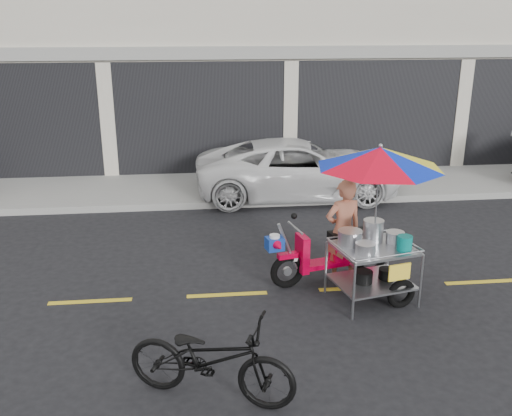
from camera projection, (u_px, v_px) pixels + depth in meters
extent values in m
plane|color=black|center=(358.00, 288.00, 8.72)|extent=(90.00, 90.00, 0.00)
cube|color=gray|center=(296.00, 183.00, 13.87)|extent=(45.00, 3.00, 0.15)
cube|color=beige|center=(270.00, 13.00, 17.31)|extent=(36.00, 8.00, 8.00)
cube|color=black|center=(290.00, 120.00, 14.34)|extent=(35.28, 0.06, 2.90)
cube|color=gray|center=(292.00, 52.00, 13.79)|extent=(36.00, 0.12, 0.30)
cube|color=gold|center=(358.00, 288.00, 8.72)|extent=(42.00, 0.10, 0.01)
imported|color=white|center=(299.00, 169.00, 12.92)|extent=(4.73, 2.28, 1.30)
imported|color=black|center=(211.00, 359.00, 6.07)|extent=(1.99, 1.30, 0.99)
torus|color=black|center=(287.00, 271.00, 8.66)|extent=(0.56, 0.22, 0.55)
torus|color=black|center=(371.00, 259.00, 9.11)|extent=(0.56, 0.22, 0.55)
cylinder|color=#9EA0A5|center=(287.00, 271.00, 8.66)|extent=(0.14, 0.09, 0.13)
cylinder|color=#9EA0A5|center=(371.00, 259.00, 9.11)|extent=(0.14, 0.09, 0.13)
cube|color=#C60029|center=(288.00, 255.00, 8.58)|extent=(0.33, 0.18, 0.08)
cylinder|color=#9EA0A5|center=(288.00, 247.00, 8.53)|extent=(0.35, 0.12, 0.78)
cube|color=#C60029|center=(302.00, 253.00, 8.66)|extent=(0.19, 0.34, 0.58)
cube|color=#C60029|center=(327.00, 263.00, 8.86)|extent=(0.81, 0.43, 0.08)
cube|color=#C60029|center=(353.00, 246.00, 8.92)|extent=(0.76, 0.40, 0.38)
cube|color=black|center=(348.00, 234.00, 8.82)|extent=(0.66, 0.36, 0.10)
cylinder|color=#9EA0A5|center=(295.00, 228.00, 8.48)|extent=(0.15, 0.52, 0.03)
sphere|color=black|center=(294.00, 216.00, 8.63)|extent=(0.10, 0.10, 0.10)
cylinder|color=white|center=(295.00, 259.00, 8.64)|extent=(0.14, 0.14, 0.05)
cube|color=navy|center=(275.00, 244.00, 8.44)|extent=(0.29, 0.26, 0.19)
cylinder|color=white|center=(275.00, 236.00, 8.41)|extent=(0.18, 0.18, 0.05)
cone|color=#C60029|center=(279.00, 246.00, 8.29)|extent=(0.22, 0.24, 0.17)
torus|color=black|center=(401.00, 294.00, 8.09)|extent=(0.45, 0.19, 0.44)
cylinder|color=#9EA0A5|center=(354.00, 293.00, 7.69)|extent=(0.04, 0.04, 0.82)
cylinder|color=#9EA0A5|center=(326.00, 267.00, 8.47)|extent=(0.04, 0.04, 0.82)
cylinder|color=#9EA0A5|center=(421.00, 281.00, 8.02)|extent=(0.04, 0.04, 0.82)
cylinder|color=#9EA0A5|center=(388.00, 258.00, 8.79)|extent=(0.04, 0.04, 0.82)
cube|color=#9EA0A5|center=(372.00, 282.00, 8.28)|extent=(1.22, 1.08, 0.03)
cube|color=#9EA0A5|center=(374.00, 248.00, 8.11)|extent=(1.22, 1.08, 0.04)
cylinder|color=#9EA0A5|center=(391.00, 256.00, 7.70)|extent=(1.04, 0.26, 0.02)
cylinder|color=#9EA0A5|center=(359.00, 234.00, 8.48)|extent=(1.04, 0.26, 0.02)
cylinder|color=#9EA0A5|center=(341.00, 249.00, 7.93)|extent=(0.21, 0.85, 0.02)
cylinder|color=#9EA0A5|center=(406.00, 240.00, 8.25)|extent=(0.21, 0.85, 0.02)
cylinder|color=#9EA0A5|center=(357.00, 270.00, 8.67)|extent=(0.20, 0.71, 0.04)
cylinder|color=#9EA0A5|center=(359.00, 240.00, 8.51)|extent=(0.20, 0.71, 0.04)
cube|color=yellow|center=(399.00, 272.00, 7.80)|extent=(0.33, 0.09, 0.24)
cylinder|color=#B7B7BC|center=(350.00, 238.00, 8.16)|extent=(0.41, 0.41, 0.19)
cylinder|color=#B7B7BC|center=(373.00, 231.00, 8.27)|extent=(0.35, 0.35, 0.30)
cylinder|color=#B7B7BC|center=(395.00, 238.00, 8.24)|extent=(0.31, 0.31, 0.15)
cylinder|color=#B7B7BC|center=(365.00, 249.00, 7.85)|extent=(0.33, 0.33, 0.14)
cylinder|color=#067872|center=(405.00, 243.00, 7.96)|extent=(0.25, 0.25, 0.21)
cylinder|color=black|center=(363.00, 277.00, 8.20)|extent=(0.32, 0.32, 0.17)
cylinder|color=black|center=(386.00, 274.00, 8.33)|extent=(0.28, 0.28, 0.15)
cylinder|color=#9EA0A5|center=(377.00, 198.00, 7.98)|extent=(0.03, 0.03, 1.44)
sphere|color=#9EA0A5|center=(381.00, 146.00, 7.74)|extent=(0.06, 0.06, 0.06)
imported|color=#BA6A4E|center=(343.00, 231.00, 8.77)|extent=(0.67, 0.51, 1.63)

